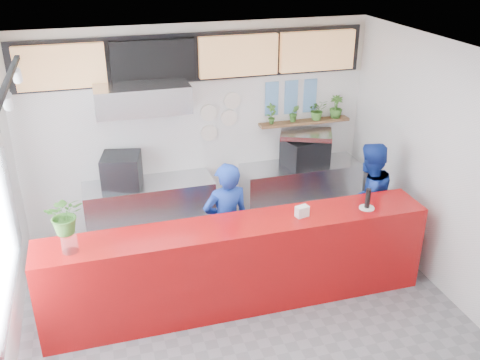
{
  "coord_description": "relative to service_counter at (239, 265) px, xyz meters",
  "views": [
    {
      "loc": [
        -1.45,
        -4.63,
        4.1
      ],
      "look_at": [
        0.1,
        0.7,
        1.5
      ],
      "focal_mm": 40.0,
      "sensor_mm": 36.0,
      "label": 1
    }
  ],
  "objects": [
    {
      "name": "floor",
      "position": [
        0.0,
        -0.4,
        -0.55
      ],
      "size": [
        5.0,
        5.0,
        0.0
      ],
      "primitive_type": "plane",
      "color": "slate",
      "rests_on": "ground"
    },
    {
      "name": "ceiling",
      "position": [
        0.0,
        -0.4,
        2.45
      ],
      "size": [
        5.0,
        5.0,
        0.0
      ],
      "primitive_type": "plane",
      "rotation": [
        3.14,
        0.0,
        0.0
      ],
      "color": "silver"
    },
    {
      "name": "wall_back",
      "position": [
        0.0,
        2.1,
        0.95
      ],
      "size": [
        5.0,
        0.0,
        5.0
      ],
      "primitive_type": "plane",
      "rotation": [
        1.57,
        0.0,
        0.0
      ],
      "color": "white",
      "rests_on": "ground"
    },
    {
      "name": "wall_right",
      "position": [
        2.5,
        -0.4,
        0.95
      ],
      "size": [
        0.0,
        5.0,
        5.0
      ],
      "primitive_type": "plane",
      "rotation": [
        1.57,
        0.0,
        -1.57
      ],
      "color": "white",
      "rests_on": "ground"
    },
    {
      "name": "service_counter",
      "position": [
        0.0,
        0.0,
        0.0
      ],
      "size": [
        4.5,
        0.6,
        1.1
      ],
      "primitive_type": "cube",
      "color": "#A40B0C",
      "rests_on": "ground"
    },
    {
      "name": "cream_band",
      "position": [
        0.0,
        2.09,
        2.05
      ],
      "size": [
        5.0,
        0.02,
        0.8
      ],
      "primitive_type": "cube",
      "color": "beige",
      "rests_on": "wall_back"
    },
    {
      "name": "prep_bench",
      "position": [
        -0.8,
        1.8,
        -0.1
      ],
      "size": [
        1.8,
        0.6,
        0.9
      ],
      "primitive_type": "cube",
      "color": "#B2B5BA",
      "rests_on": "ground"
    },
    {
      "name": "panini_oven",
      "position": [
        -1.14,
        1.8,
        0.58
      ],
      "size": [
        0.6,
        0.6,
        0.45
      ],
      "primitive_type": "cube",
      "rotation": [
        0.0,
        0.0,
        -0.21
      ],
      "color": "black",
      "rests_on": "prep_bench"
    },
    {
      "name": "extraction_hood",
      "position": [
        -0.8,
        1.75,
        1.6
      ],
      "size": [
        1.2,
        0.7,
        0.35
      ],
      "primitive_type": "cube",
      "color": "#B2B5BA",
      "rests_on": "ceiling"
    },
    {
      "name": "hood_lip",
      "position": [
        -0.8,
        1.75,
        1.4
      ],
      "size": [
        1.2,
        0.69,
        0.31
      ],
      "primitive_type": "cube",
      "rotation": [
        -0.35,
        0.0,
        0.0
      ],
      "color": "#B2B5BA",
      "rests_on": "ceiling"
    },
    {
      "name": "right_bench",
      "position": [
        1.5,
        1.8,
        -0.1
      ],
      "size": [
        1.8,
        0.6,
        0.9
      ],
      "primitive_type": "cube",
      "color": "#B2B5BA",
      "rests_on": "ground"
    },
    {
      "name": "espresso_machine",
      "position": [
        1.55,
        1.8,
        0.55
      ],
      "size": [
        0.72,
        0.58,
        0.4
      ],
      "primitive_type": "cube",
      "rotation": [
        0.0,
        0.0,
        0.23
      ],
      "color": "black",
      "rests_on": "right_bench"
    },
    {
      "name": "espresso_tray",
      "position": [
        1.55,
        1.8,
        0.83
      ],
      "size": [
        0.89,
        0.77,
        0.07
      ],
      "primitive_type": "cube",
      "rotation": [
        0.0,
        0.0,
        -0.41
      ],
      "color": "silver",
      "rests_on": "espresso_machine"
    },
    {
      "name": "herb_shelf",
      "position": [
        1.6,
        2.0,
        0.95
      ],
      "size": [
        1.4,
        0.18,
        0.04
      ],
      "primitive_type": "cube",
      "color": "brown",
      "rests_on": "wall_back"
    },
    {
      "name": "menu_board_far_left",
      "position": [
        -1.75,
        1.98,
        2.0
      ],
      "size": [
        1.1,
        0.1,
        0.55
      ],
      "primitive_type": "cube",
      "color": "tan",
      "rests_on": "wall_back"
    },
    {
      "name": "menu_board_mid_left",
      "position": [
        -0.59,
        1.98,
        2.0
      ],
      "size": [
        1.1,
        0.1,
        0.55
      ],
      "primitive_type": "cube",
      "color": "black",
      "rests_on": "wall_back"
    },
    {
      "name": "menu_board_mid_right",
      "position": [
        0.57,
        1.98,
        2.0
      ],
      "size": [
        1.1,
        0.1,
        0.55
      ],
      "primitive_type": "cube",
      "color": "tan",
      "rests_on": "wall_back"
    },
    {
      "name": "menu_board_far_right",
      "position": [
        1.73,
        1.98,
        2.0
      ],
      "size": [
        1.1,
        0.1,
        0.55
      ],
      "primitive_type": "cube",
      "color": "tan",
      "rests_on": "wall_back"
    },
    {
      "name": "soffit",
      "position": [
        0.0,
        2.06,
        2.0
      ],
      "size": [
        4.8,
        0.04,
        0.65
      ],
      "primitive_type": "cube",
      "color": "black",
      "rests_on": "wall_back"
    },
    {
      "name": "track_rail",
      "position": [
        -2.1,
        -0.4,
        2.39
      ],
      "size": [
        0.05,
        2.4,
        0.04
      ],
      "primitive_type": "cube",
      "color": "black",
      "rests_on": "ceiling"
    },
    {
      "name": "dec_plate_a",
      "position": [
        0.15,
        2.07,
        1.2
      ],
      "size": [
        0.24,
        0.03,
        0.24
      ],
      "primitive_type": "cylinder",
      "rotation": [
        1.57,
        0.0,
        0.0
      ],
      "color": "silver",
      "rests_on": "wall_back"
    },
    {
      "name": "dec_plate_b",
      "position": [
        0.45,
        2.07,
        1.1
      ],
      "size": [
        0.24,
        0.03,
        0.24
      ],
      "primitive_type": "cylinder",
      "rotation": [
        1.57,
        0.0,
        0.0
      ],
      "color": "silver",
      "rests_on": "wall_back"
    },
    {
      "name": "dec_plate_c",
      "position": [
        0.15,
        2.07,
        0.9
      ],
      "size": [
        0.24,
        0.03,
        0.24
      ],
      "primitive_type": "cylinder",
      "rotation": [
        1.57,
        0.0,
        0.0
      ],
      "color": "silver",
      "rests_on": "wall_back"
    },
    {
      "name": "dec_plate_d",
      "position": [
        0.5,
        2.07,
        1.35
      ],
      "size": [
        0.24,
        0.03,
        0.24
      ],
      "primitive_type": "cylinder",
      "rotation": [
        1.57,
        0.0,
        0.0
      ],
      "color": "silver",
      "rests_on": "wall_back"
    },
    {
      "name": "photo_frame_a",
      "position": [
        1.1,
        2.08,
        1.45
      ],
      "size": [
        0.2,
        0.02,
        0.25
      ],
      "primitive_type": "cube",
      "color": "#598CBF",
      "rests_on": "wall_back"
    },
    {
      "name": "photo_frame_b",
      "position": [
        1.4,
        2.08,
        1.45
      ],
      "size": [
        0.2,
        0.02,
        0.25
      ],
      "primitive_type": "cube",
      "color": "#598CBF",
      "rests_on": "wall_back"
    },
    {
      "name": "photo_frame_c",
      "position": [
        1.7,
        2.08,
        1.45
      ],
      "size": [
        0.2,
        0.02,
        0.25
      ],
      "primitive_type": "cube",
      "color": "#598CBF",
      "rests_on": "wall_back"
    },
    {
      "name": "photo_frame_d",
      "position": [
        1.1,
        2.08,
        1.2
      ],
      "size": [
        0.2,
        0.02,
        0.25
      ],
      "primitive_type": "cube",
      "color": "#598CBF",
      "rests_on": "wall_back"
    },
    {
      "name": "photo_frame_e",
      "position": [
        1.4,
        2.08,
        1.2
      ],
      "size": [
        0.2,
        0.02,
        0.25
      ],
      "primitive_type": "cube",
      "color": "#598CBF",
      "rests_on": "wall_back"
    },
    {
      "name": "photo_frame_f",
      "position": [
        1.7,
        2.08,
        1.2
      ],
      "size": [
        0.2,
        0.02,
        0.25
      ],
      "primitive_type": "cube",
      "color": "#598CBF",
      "rests_on": "wall_back"
    },
    {
      "name": "staff_center",
      "position": [
        -0.0,
        0.54,
        0.26
      ],
      "size": [
        0.62,
        0.43,
        1.62
      ],
      "primitive_type": "imported",
      "rotation": [
        0.0,
        0.0,
        3.22
      ],
      "color": "#153397",
      "rests_on": "ground"
    },
    {
      "name": "staff_right",
      "position": [
        1.96,
        0.61,
        0.26
      ],
      "size": [
        0.9,
        0.77,
        1.63
      ],
      "primitive_type": "imported",
      "rotation": [
        0.0,
        0.0,
        3.35
      ],
      "color": "#153397",
      "rests_on": "ground"
    },
    {
      "name": "herb_a",
      "position": [
        1.07,
        2.0,
        1.13
      ],
      "size": [
        0.19,
        0.15,
        0.31
      ],
      "primitive_type": "imported",
      "rotation": [
        0.0,
        0.0,
        0.26
      ],
      "color": "#3B6D26",
      "rests_on": "herb_shelf"
    },
    {
      "name": "herb_b",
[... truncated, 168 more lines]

